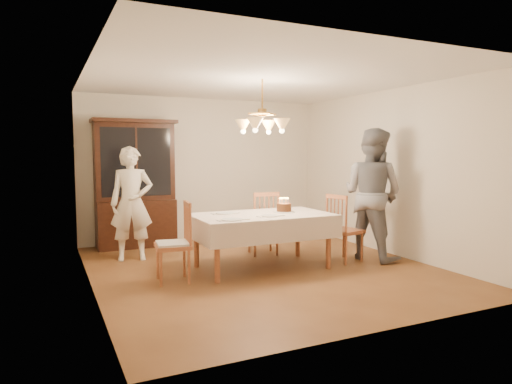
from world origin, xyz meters
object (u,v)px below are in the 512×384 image
dining_table (262,219)px  china_hutch (135,186)px  birthday_cake (284,208)px  elderly_woman (132,203)px  chair_far_side (263,227)px

dining_table → china_hutch: china_hutch is taller
china_hutch → birthday_cake: (1.68, -2.21, -0.22)m
elderly_woman → dining_table: bearing=-29.6°
china_hutch → elderly_woman: 1.03m
chair_far_side → birthday_cake: size_ratio=3.33×
elderly_woman → birthday_cake: bearing=-22.8°
dining_table → chair_far_side: size_ratio=1.90×
china_hutch → dining_table: bearing=-59.8°
elderly_woman → birthday_cake: size_ratio=5.67×
china_hutch → birthday_cake: china_hutch is taller
chair_far_side → elderly_woman: bearing=165.4°
china_hutch → elderly_woman: (-0.24, -0.98, -0.19)m
dining_table → birthday_cake: bearing=6.9°
chair_far_side → elderly_woman: (-1.94, 0.51, 0.41)m
elderly_woman → birthday_cake: elderly_woman is taller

